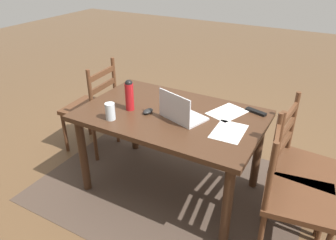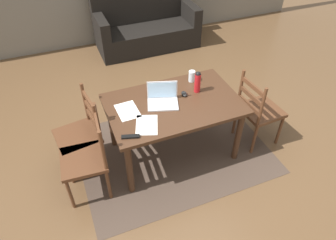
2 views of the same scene
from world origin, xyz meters
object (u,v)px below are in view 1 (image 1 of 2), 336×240
Objects in this scene: chair_left_far at (292,196)px; laptop at (180,112)px; dining_table at (171,124)px; water_bottle at (129,94)px; chair_right_near at (92,108)px; chair_left_near at (302,166)px; tv_remote at (256,112)px; computer_mouse at (148,111)px; drinking_glass at (110,111)px.

laptop is at bearing -8.46° from chair_left_far.
dining_table is 0.41m from water_bottle.
water_bottle is at bearing -3.84° from chair_left_far.
chair_right_near is (1.00, -0.18, -0.17)m from dining_table.
chair_left_near is at bearing -165.07° from laptop.
tv_remote is (0.42, -0.15, 0.28)m from chair_left_near.
computer_mouse is at bearing 162.23° from chair_right_near.
chair_right_near is 0.88m from drinking_glass.
computer_mouse is at bearing -131.01° from drinking_glass.
drinking_glass is at bearing 5.06° from chair_left_far.
laptop is (-0.11, 0.05, 0.15)m from dining_table.
tv_remote is (-1.58, -0.15, 0.28)m from chair_right_near.
water_bottle reaches higher than computer_mouse.
chair_left_near is 3.76× the size of water_bottle.
laptop is (-1.11, 0.24, 0.33)m from chair_right_near.
laptop reaches higher than drinking_glass.
laptop is 0.61m from tv_remote.
chair_left_near is at bearing -167.92° from water_bottle.
dining_table is at bearing 169.58° from chair_right_near.
computer_mouse reaches higher than tv_remote.
chair_left_far is at bearing 55.55° from tv_remote.
tv_remote is (-0.93, -0.64, -0.06)m from drinking_glass.
chair_left_near is 5.59× the size of tv_remote.
chair_left_near is 0.53m from tv_remote.
drinking_glass is (0.03, 0.21, -0.07)m from water_bottle.
dining_table is 8.40× the size of tv_remote.
water_bottle is 1.01m from tv_remote.
chair_right_near is 2.04m from chair_left_far.
drinking_glass reaches higher than dining_table.
chair_left_near is at bearing -89.95° from chair_left_far.
laptop reaches higher than chair_left_near.
drinking_glass is at bearing 81.34° from water_bottle.
chair_left_near is 0.98m from laptop.
chair_left_far is (-2.01, 0.37, 0.00)m from chair_right_near.
water_bottle is at bearing -98.66° from drinking_glass.
laptop reaches higher than tv_remote.
dining_table is 1.50× the size of chair_right_near.
chair_left_far is 7.28× the size of drinking_glass.
drinking_glass reaches higher than computer_mouse.
computer_mouse is at bearing -5.02° from chair_left_far.
water_bottle reaches higher than dining_table.
chair_left_far is 9.50× the size of computer_mouse.
laptop is (0.90, 0.24, 0.33)m from chair_left_near.
chair_left_near reaches higher than drinking_glass.
tv_remote is at bearing -174.57° from chair_right_near.
chair_left_far is at bearing 90.05° from chair_left_near.
drinking_glass is (1.36, 0.12, 0.34)m from chair_left_far.
chair_left_near and chair_left_far have the same top height.
laptop is at bearing -174.07° from water_bottle.
chair_left_far reaches higher than drinking_glass.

